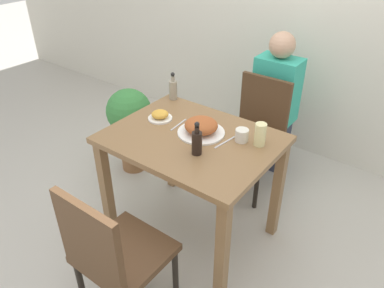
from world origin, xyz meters
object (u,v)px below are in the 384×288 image
object	(u,v)px
side_plate	(160,116)
juice_glass	(260,134)
chair_near	(112,253)
condiment_bottle	(197,142)
food_plate	(201,127)
chair_far	(255,130)
potted_plant_left	(130,120)
person_figure	(275,104)
drink_cup	(242,135)
sauce_bottle	(173,89)

from	to	relation	value
side_plate	juice_glass	world-z (taller)	juice_glass
chair_near	condiment_bottle	distance (m)	0.72
food_plate	juice_glass	world-z (taller)	juice_glass
chair_far	potted_plant_left	bearing A→B (deg)	-155.12
food_plate	person_figure	distance (m)	1.04
food_plate	drink_cup	distance (m)	0.25
side_plate	condiment_bottle	distance (m)	0.47
chair_near	food_plate	xyz separation A→B (m)	(-0.05, 0.81, 0.32)
chair_near	side_plate	xyz separation A→B (m)	(-0.37, 0.80, 0.30)
person_figure	chair_far	bearing A→B (deg)	-87.86
side_plate	person_figure	distance (m)	1.10
side_plate	condiment_bottle	bearing A→B (deg)	-23.26
chair_far	juice_glass	size ratio (longest dim) A/B	6.50
drink_cup	person_figure	xyz separation A→B (m)	(-0.22, 0.94, -0.24)
chair_far	condiment_bottle	xyz separation A→B (m)	(0.08, -0.87, 0.36)
juice_glass	sauce_bottle	bearing A→B (deg)	166.93
condiment_bottle	potted_plant_left	bearing A→B (deg)	155.88
potted_plant_left	person_figure	xyz separation A→B (m)	(0.91, 0.76, 0.11)
drink_cup	sauce_bottle	xyz separation A→B (m)	(-0.68, 0.20, 0.04)
sauce_bottle	person_figure	world-z (taller)	person_figure
chair_near	person_figure	bearing A→B (deg)	-89.04
condiment_bottle	potted_plant_left	distance (m)	1.16
juice_glass	condiment_bottle	bearing A→B (deg)	-129.12
side_plate	person_figure	bearing A→B (deg)	71.88
sauce_bottle	person_figure	size ratio (longest dim) A/B	0.17
food_plate	juice_glass	xyz separation A→B (m)	(0.34, 0.10, 0.02)
chair_near	side_plate	world-z (taller)	chair_near
potted_plant_left	juice_glass	bearing A→B (deg)	-7.34
side_plate	drink_cup	bearing A→B (deg)	8.42
potted_plant_left	chair_near	bearing A→B (deg)	-48.67
juice_glass	potted_plant_left	size ratio (longest dim) A/B	0.19
sauce_bottle	juice_glass	bearing A→B (deg)	-13.07
food_plate	condiment_bottle	size ratio (longest dim) A/B	1.43
drink_cup	chair_far	bearing A→B (deg)	108.91
condiment_bottle	potted_plant_left	xyz separation A→B (m)	(-1.00, 0.45, -0.38)
side_plate	juice_glass	xyz separation A→B (m)	(0.66, 0.11, 0.04)
sauce_bottle	chair_near	bearing A→B (deg)	-65.84
chair_near	chair_far	size ratio (longest dim) A/B	1.00
chair_near	side_plate	size ratio (longest dim) A/B	5.68
person_figure	food_plate	bearing A→B (deg)	-91.01
chair_far	potted_plant_left	size ratio (longest dim) A/B	1.21
drink_cup	juice_glass	world-z (taller)	juice_glass
potted_plant_left	person_figure	distance (m)	1.19
person_figure	chair_near	bearing A→B (deg)	-89.04
chair_far	side_plate	xyz separation A→B (m)	(-0.35, -0.69, 0.30)
chair_far	drink_cup	bearing A→B (deg)	-71.09
chair_far	sauce_bottle	size ratio (longest dim) A/B	4.45
side_plate	person_figure	size ratio (longest dim) A/B	0.13
chair_far	condiment_bottle	size ratio (longest dim) A/B	4.45
potted_plant_left	side_plate	bearing A→B (deg)	-24.75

